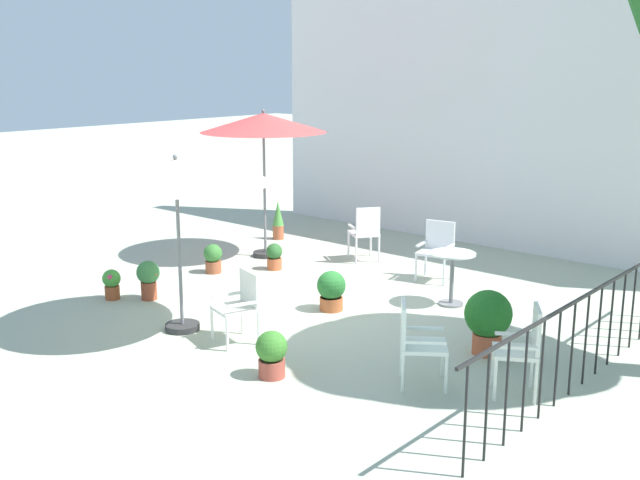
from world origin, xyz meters
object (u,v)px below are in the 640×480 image
(patio_chair_0, at_px, (437,247))
(potted_plant_6, at_px, (331,290))
(patio_umbrella_0, at_px, (176,173))
(patio_chair_4, at_px, (241,302))
(potted_plant_3, at_px, (488,318))
(patio_chair_2, at_px, (365,230))
(potted_plant_7, at_px, (213,258))
(potted_plant_4, at_px, (278,220))
(patio_chair_1, at_px, (416,339))
(potted_plant_0, at_px, (274,256))
(patio_umbrella_1, at_px, (263,124))
(cafe_table_0, at_px, (452,269))
(potted_plant_2, at_px, (271,353))
(patio_chair_3, at_px, (524,345))
(potted_plant_5, at_px, (112,283))
(potted_plant_1, at_px, (148,277))

(patio_chair_0, height_order, potted_plant_6, patio_chair_0)
(patio_umbrella_0, xyz_separation_m, patio_chair_4, (0.86, 0.21, -1.51))
(potted_plant_3, bearing_deg, patio_chair_2, 146.26)
(potted_plant_7, bearing_deg, patio_umbrella_0, -49.63)
(patio_umbrella_0, relative_size, potted_plant_7, 4.93)
(patio_chair_2, xyz_separation_m, potted_plant_4, (-2.30, 0.25, -0.18))
(patio_chair_1, bearing_deg, potted_plant_0, 151.64)
(patio_umbrella_1, relative_size, cafe_table_0, 3.39)
(patio_umbrella_0, bearing_deg, patio_umbrella_1, 119.01)
(patio_chair_1, xyz_separation_m, potted_plant_2, (-1.28, -0.85, -0.24))
(patio_umbrella_0, distance_m, potted_plant_6, 2.69)
(patio_chair_3, height_order, potted_plant_4, patio_chair_3)
(potted_plant_2, height_order, potted_plant_7, potted_plant_2)
(patio_chair_2, xyz_separation_m, potted_plant_2, (2.25, -4.58, -0.27))
(cafe_table_0, distance_m, patio_chair_2, 2.63)
(patio_umbrella_1, distance_m, potted_plant_5, 3.82)
(potted_plant_1, height_order, potted_plant_4, potted_plant_4)
(patio_chair_0, bearing_deg, patio_umbrella_0, -106.03)
(cafe_table_0, bearing_deg, potted_plant_4, 163.67)
(patio_chair_4, distance_m, potted_plant_7, 3.22)
(cafe_table_0, height_order, potted_plant_7, cafe_table_0)
(patio_umbrella_1, bearing_deg, patio_chair_3, -21.57)
(cafe_table_0, distance_m, potted_plant_7, 3.95)
(patio_chair_3, bearing_deg, patio_chair_1, -153.95)
(patio_chair_0, xyz_separation_m, potted_plant_5, (-2.96, -3.93, -0.29))
(patio_chair_3, distance_m, potted_plant_0, 5.64)
(potted_plant_3, xyz_separation_m, potted_plant_5, (-5.11, -1.63, -0.19))
(potted_plant_3, bearing_deg, potted_plant_2, -123.76)
(patio_chair_2, relative_size, potted_plant_4, 1.29)
(potted_plant_2, bearing_deg, potted_plant_3, 56.24)
(patio_chair_3, bearing_deg, potted_plant_7, 169.78)
(potted_plant_0, bearing_deg, potted_plant_2, -46.21)
(potted_plant_6, bearing_deg, potted_plant_4, 143.31)
(potted_plant_4, bearing_deg, potted_plant_1, -72.37)
(cafe_table_0, xyz_separation_m, potted_plant_4, (-4.68, 1.37, -0.15))
(potted_plant_2, height_order, potted_plant_4, potted_plant_4)
(potted_plant_1, distance_m, potted_plant_5, 0.54)
(potted_plant_1, height_order, potted_plant_3, potted_plant_3)
(potted_plant_0, height_order, potted_plant_1, potted_plant_1)
(patio_chair_0, bearing_deg, potted_plant_4, 174.06)
(patio_chair_2, xyz_separation_m, potted_plant_7, (-1.42, -2.19, -0.30))
(patio_umbrella_1, relative_size, patio_chair_3, 2.69)
(patio_umbrella_0, relative_size, patio_chair_2, 2.43)
(potted_plant_5, relative_size, potted_plant_6, 0.79)
(patio_umbrella_0, relative_size, potted_plant_6, 4.24)
(potted_plant_0, xyz_separation_m, potted_plant_7, (-0.61, -0.79, 0.03))
(patio_chair_3, height_order, potted_plant_1, patio_chair_3)
(patio_chair_4, bearing_deg, cafe_table_0, 67.96)
(potted_plant_4, height_order, potted_plant_7, potted_plant_4)
(potted_plant_2, distance_m, potted_plant_7, 4.37)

